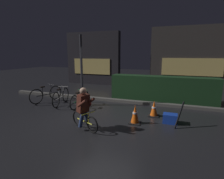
# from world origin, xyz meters

# --- Properties ---
(ground_plane) EXTENTS (40.00, 40.00, 0.00)m
(ground_plane) POSITION_xyz_m (0.00, 0.00, 0.00)
(ground_plane) COLOR black
(sidewalk_curb) EXTENTS (12.00, 0.24, 0.12)m
(sidewalk_curb) POSITION_xyz_m (0.00, 2.20, 0.06)
(sidewalk_curb) COLOR #56544F
(sidewalk_curb) RESTS_ON ground
(hedge_row) EXTENTS (4.80, 0.70, 1.17)m
(hedge_row) POSITION_xyz_m (1.80, 3.10, 0.58)
(hedge_row) COLOR #19381C
(hedge_row) RESTS_ON ground
(storefront_left) EXTENTS (4.00, 0.54, 3.72)m
(storefront_left) POSITION_xyz_m (-3.40, 6.50, 1.85)
(storefront_left) COLOR #262328
(storefront_left) RESTS_ON ground
(storefront_right) EXTENTS (5.15, 0.54, 3.92)m
(storefront_right) POSITION_xyz_m (3.25, 7.20, 1.95)
(storefront_right) COLOR #383330
(storefront_right) RESTS_ON ground
(street_post) EXTENTS (0.10, 0.10, 2.96)m
(street_post) POSITION_xyz_m (-1.38, 1.20, 1.48)
(street_post) COLOR #2D2D33
(street_post) RESTS_ON ground
(parked_bike_leftmost) EXTENTS (0.55, 1.65, 0.78)m
(parked_bike_leftmost) POSITION_xyz_m (-3.22, 1.10, 0.35)
(parked_bike_leftmost) COLOR black
(parked_bike_leftmost) RESTS_ON ground
(parked_bike_left_mid) EXTENTS (0.47, 1.63, 0.76)m
(parked_bike_left_mid) POSITION_xyz_m (-2.29, 0.93, 0.35)
(parked_bike_left_mid) COLOR black
(parked_bike_left_mid) RESTS_ON ground
(parked_bike_center_left) EXTENTS (0.46, 1.51, 0.70)m
(parked_bike_center_left) POSITION_xyz_m (-1.31, 0.87, 0.32)
(parked_bike_center_left) COLOR black
(parked_bike_center_left) RESTS_ON ground
(traffic_cone_near) EXTENTS (0.36, 0.36, 0.60)m
(traffic_cone_near) POSITION_xyz_m (1.23, -0.10, 0.29)
(traffic_cone_near) COLOR black
(traffic_cone_near) RESTS_ON ground
(traffic_cone_far) EXTENTS (0.36, 0.36, 0.56)m
(traffic_cone_far) POSITION_xyz_m (1.72, 0.79, 0.27)
(traffic_cone_far) COLOR black
(traffic_cone_far) RESTS_ON ground
(blue_crate) EXTENTS (0.44, 0.32, 0.30)m
(blue_crate) POSITION_xyz_m (2.29, 0.30, 0.15)
(blue_crate) COLOR #193DB7
(blue_crate) RESTS_ON ground
(cyclist) EXTENTS (1.10, 0.66, 1.25)m
(cyclist) POSITION_xyz_m (-0.06, -1.03, 0.63)
(cyclist) COLOR black
(cyclist) RESTS_ON ground
(closed_umbrella) EXTENTS (0.28, 0.40, 0.78)m
(closed_umbrella) POSITION_xyz_m (2.55, 0.05, 0.39)
(closed_umbrella) COLOR black
(closed_umbrella) RESTS_ON ground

